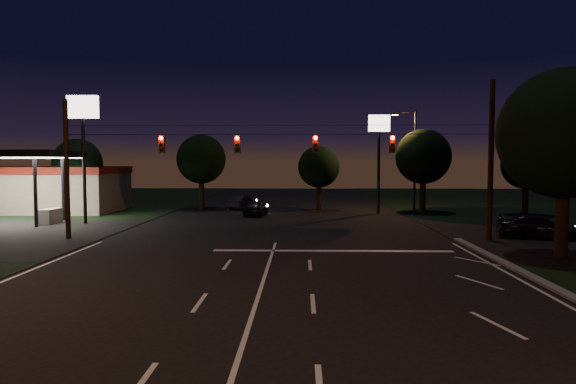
{
  "coord_description": "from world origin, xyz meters",
  "views": [
    {
      "loc": [
        1.44,
        -13.96,
        4.49
      ],
      "look_at": [
        0.78,
        10.7,
        3.0
      ],
      "focal_mm": 32.0,
      "sensor_mm": 36.0,
      "label": 1
    }
  ],
  "objects_px": {
    "tree_right_near": "(563,135)",
    "utility_pole_right": "(489,241)",
    "car_oncoming_b": "(242,202)",
    "car_oncoming_a": "(256,208)",
    "car_cross": "(539,227)"
  },
  "relations": [
    {
      "from": "car_oncoming_a",
      "to": "car_oncoming_b",
      "type": "relative_size",
      "value": 1.0
    },
    {
      "from": "utility_pole_right",
      "to": "car_cross",
      "type": "distance_m",
      "value": 3.31
    },
    {
      "from": "car_oncoming_b",
      "to": "utility_pole_right",
      "type": "bearing_deg",
      "value": 149.93
    },
    {
      "from": "tree_right_near",
      "to": "car_oncoming_a",
      "type": "distance_m",
      "value": 24.36
    },
    {
      "from": "car_cross",
      "to": "car_oncoming_a",
      "type": "bearing_deg",
      "value": 71.97
    },
    {
      "from": "car_oncoming_b",
      "to": "tree_right_near",
      "type": "bearing_deg",
      "value": 146.08
    },
    {
      "from": "utility_pole_right",
      "to": "car_oncoming_a",
      "type": "xyz_separation_m",
      "value": [
        -14.35,
        12.94,
        0.65
      ]
    },
    {
      "from": "car_cross",
      "to": "utility_pole_right",
      "type": "bearing_deg",
      "value": 120.52
    },
    {
      "from": "car_oncoming_a",
      "to": "car_cross",
      "type": "relative_size",
      "value": 0.82
    },
    {
      "from": "utility_pole_right",
      "to": "tree_right_near",
      "type": "relative_size",
      "value": 1.03
    },
    {
      "from": "car_oncoming_a",
      "to": "tree_right_near",
      "type": "bearing_deg",
      "value": 138.7
    },
    {
      "from": "tree_right_near",
      "to": "utility_pole_right",
      "type": "bearing_deg",
      "value": 107.53
    },
    {
      "from": "utility_pole_right",
      "to": "tree_right_near",
      "type": "xyz_separation_m",
      "value": [
        1.53,
        -4.83,
        5.68
      ]
    },
    {
      "from": "tree_right_near",
      "to": "car_cross",
      "type": "height_order",
      "value": "tree_right_near"
    },
    {
      "from": "utility_pole_right",
      "to": "car_oncoming_b",
      "type": "height_order",
      "value": "utility_pole_right"
    }
  ]
}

